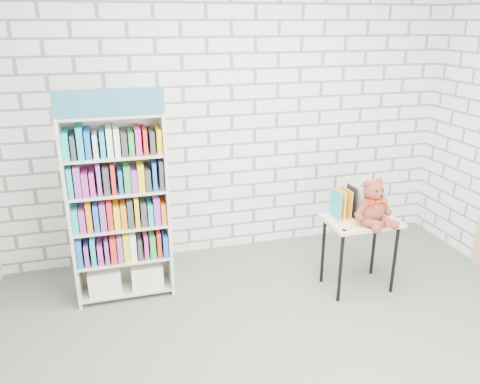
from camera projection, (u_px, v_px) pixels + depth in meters
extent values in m
plane|color=#4F5B4D|center=(308.00, 372.00, 3.20)|extent=(4.50, 4.50, 0.00)
cube|color=silver|center=(232.00, 115.00, 4.52)|extent=(4.50, 0.02, 2.80)
cube|color=beige|center=(70.00, 214.00, 3.75)|extent=(0.03, 0.31, 1.60)
cube|color=beige|center=(167.00, 205.00, 3.95)|extent=(0.03, 0.31, 1.60)
cube|color=beige|center=(119.00, 203.00, 3.98)|extent=(0.80, 0.02, 1.60)
cube|color=#27687E|center=(109.00, 103.00, 3.41)|extent=(0.80, 0.02, 0.20)
cube|color=beige|center=(127.00, 288.00, 4.11)|extent=(0.75, 0.29, 0.02)
cube|color=beige|center=(124.00, 257.00, 4.01)|extent=(0.75, 0.29, 0.02)
cube|color=beige|center=(121.00, 225.00, 3.90)|extent=(0.75, 0.29, 0.02)
cube|color=beige|center=(118.00, 191.00, 3.80)|extent=(0.75, 0.29, 0.02)
cube|color=beige|center=(114.00, 155.00, 3.69)|extent=(0.75, 0.29, 0.02)
cube|color=beige|center=(110.00, 115.00, 3.58)|extent=(0.75, 0.29, 0.02)
cube|color=silver|center=(105.00, 279.00, 4.02)|extent=(0.27, 0.25, 0.21)
cube|color=silver|center=(147.00, 273.00, 4.11)|extent=(0.27, 0.25, 0.21)
cube|color=white|center=(123.00, 245.00, 3.96)|extent=(0.75, 0.25, 0.21)
cube|color=purple|center=(120.00, 212.00, 3.85)|extent=(0.75, 0.25, 0.21)
cube|color=#333338|center=(117.00, 178.00, 3.75)|extent=(0.75, 0.25, 0.21)
cube|color=red|center=(113.00, 141.00, 3.64)|extent=(0.75, 0.25, 0.21)
cube|color=#D0B77D|center=(361.00, 221.00, 4.01)|extent=(0.62, 0.43, 0.03)
cylinder|color=black|center=(340.00, 268.00, 3.91)|extent=(0.03, 0.03, 0.63)
cylinder|color=black|center=(323.00, 251.00, 4.21)|extent=(0.03, 0.03, 0.63)
cylinder|color=black|center=(394.00, 260.00, 4.05)|extent=(0.03, 0.03, 0.63)
cylinder|color=black|center=(374.00, 243.00, 4.34)|extent=(0.03, 0.03, 0.63)
cylinder|color=black|center=(344.00, 230.00, 3.80)|extent=(0.04, 0.04, 0.01)
cylinder|color=black|center=(397.00, 223.00, 3.93)|extent=(0.04, 0.04, 0.01)
cube|color=teal|center=(335.00, 204.00, 4.00)|extent=(0.02, 0.19, 0.25)
cube|color=#FFAF28|center=(341.00, 203.00, 4.01)|extent=(0.02, 0.19, 0.25)
cube|color=orange|center=(346.00, 203.00, 4.03)|extent=(0.02, 0.19, 0.25)
cube|color=black|center=(352.00, 202.00, 4.04)|extent=(0.02, 0.19, 0.25)
cube|color=silver|center=(357.00, 201.00, 4.05)|extent=(0.02, 0.19, 0.25)
cube|color=orange|center=(362.00, 201.00, 4.07)|extent=(0.02, 0.19, 0.25)
cube|color=#399AD7|center=(368.00, 200.00, 4.08)|extent=(0.02, 0.19, 0.25)
cube|color=#F4CF51|center=(373.00, 200.00, 4.09)|extent=(0.02, 0.19, 0.25)
cube|color=teal|center=(378.00, 199.00, 4.11)|extent=(0.02, 0.19, 0.25)
ellipsoid|color=maroon|center=(371.00, 210.00, 3.91)|extent=(0.23, 0.19, 0.23)
sphere|color=maroon|center=(374.00, 190.00, 3.84)|extent=(0.16, 0.16, 0.16)
sphere|color=maroon|center=(367.00, 183.00, 3.81)|extent=(0.06, 0.06, 0.06)
sphere|color=maroon|center=(379.00, 181.00, 3.86)|extent=(0.06, 0.06, 0.06)
sphere|color=maroon|center=(379.00, 195.00, 3.80)|extent=(0.07, 0.07, 0.07)
sphere|color=black|center=(376.00, 191.00, 3.77)|extent=(0.02, 0.02, 0.02)
sphere|color=black|center=(382.00, 190.00, 3.79)|extent=(0.02, 0.02, 0.02)
sphere|color=black|center=(381.00, 196.00, 3.77)|extent=(0.02, 0.02, 0.02)
cylinder|color=maroon|center=(362.00, 209.00, 3.84)|extent=(0.11, 0.09, 0.16)
cylinder|color=maroon|center=(384.00, 205.00, 3.92)|extent=(0.12, 0.10, 0.16)
sphere|color=maroon|center=(359.00, 218.00, 3.83)|extent=(0.07, 0.07, 0.07)
sphere|color=maroon|center=(388.00, 212.00, 3.94)|extent=(0.07, 0.07, 0.07)
cylinder|color=maroon|center=(373.00, 224.00, 3.81)|extent=(0.14, 0.18, 0.09)
cylinder|color=maroon|center=(386.00, 221.00, 3.86)|extent=(0.10, 0.18, 0.09)
sphere|color=maroon|center=(376.00, 229.00, 3.74)|extent=(0.08, 0.08, 0.08)
sphere|color=maroon|center=(395.00, 225.00, 3.81)|extent=(0.08, 0.08, 0.08)
cone|color=red|center=(374.00, 202.00, 3.80)|extent=(0.07, 0.07, 0.06)
cone|color=red|center=(381.00, 201.00, 3.83)|extent=(0.07, 0.07, 0.06)
sphere|color=red|center=(378.00, 202.00, 3.81)|extent=(0.03, 0.03, 0.03)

